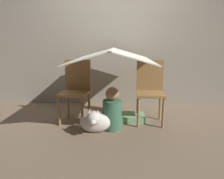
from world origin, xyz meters
name	(u,v)px	position (x,y,z in m)	size (l,w,h in m)	color
ground_plane	(112,125)	(0.00, 0.00, 0.00)	(8.80, 8.80, 0.00)	#7A6651
wall_back	(114,39)	(0.00, 1.18, 1.25)	(7.00, 0.05, 2.50)	gray
chair_left	(76,88)	(-0.55, 0.18, 0.51)	(0.46, 0.46, 0.93)	olive
chair_right	(150,89)	(0.56, 0.18, 0.51)	(0.42, 0.42, 0.93)	olive
sheet_canopy	(112,55)	(0.00, 0.10, 1.01)	(1.12, 1.56, 0.17)	silver
person_front	(112,111)	(0.01, -0.14, 0.26)	(0.26, 0.26, 0.60)	#38664C
dog	(95,121)	(-0.21, -0.30, 0.17)	(0.41, 0.38, 0.37)	silver
floor_cushion	(132,117)	(0.30, 0.20, 0.05)	(0.40, 0.32, 0.10)	#7FB27F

